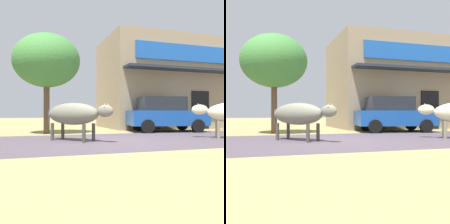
% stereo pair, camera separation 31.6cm
% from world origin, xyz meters
% --- Properties ---
extents(ground, '(80.00, 80.00, 0.00)m').
position_xyz_m(ground, '(0.00, 0.00, 0.00)').
color(ground, tan).
extents(asphalt_road, '(72.00, 5.21, 0.00)m').
position_xyz_m(asphalt_road, '(0.00, 0.00, 0.00)').
color(asphalt_road, '#524650').
rests_on(asphalt_road, ground).
extents(storefront_right_club, '(8.39, 5.63, 5.32)m').
position_xyz_m(storefront_right_club, '(6.17, 6.63, 2.66)').
color(storefront_right_club, gray).
rests_on(storefront_right_club, ground).
extents(roadside_tree, '(2.87, 2.87, 4.29)m').
position_xyz_m(roadside_tree, '(-1.65, 3.54, 3.13)').
color(roadside_tree, brown).
rests_on(roadside_tree, ground).
extents(parked_hatchback_car, '(3.85, 2.31, 1.64)m').
position_xyz_m(parked_hatchback_car, '(3.82, 3.09, 0.84)').
color(parked_hatchback_car, '#18489D').
rests_on(parked_hatchback_car, ground).
extents(cow_near_brown, '(2.02, 2.23, 1.22)m').
position_xyz_m(cow_near_brown, '(-1.01, 0.29, 0.85)').
color(cow_near_brown, slate).
rests_on(cow_near_brown, ground).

